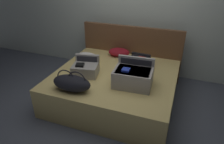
% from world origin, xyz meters
% --- Properties ---
extents(ground_plane, '(12.00, 12.00, 0.00)m').
position_xyz_m(ground_plane, '(0.00, 0.00, 0.00)').
color(ground_plane, '#4C515B').
extents(back_wall, '(8.00, 0.10, 2.60)m').
position_xyz_m(back_wall, '(0.00, 1.65, 1.30)').
color(back_wall, '#B7C1B2').
rests_on(back_wall, ground).
extents(bed, '(1.94, 1.80, 0.49)m').
position_xyz_m(bed, '(0.00, 0.40, 0.25)').
color(bed, tan).
rests_on(bed, ground).
extents(headboard, '(1.98, 0.08, 1.04)m').
position_xyz_m(headboard, '(0.00, 1.34, 0.52)').
color(headboard, brown).
rests_on(headboard, ground).
extents(hard_case_large, '(0.57, 0.45, 0.38)m').
position_xyz_m(hard_case_large, '(0.36, 0.17, 0.64)').
color(hard_case_large, gray).
rests_on(hard_case_large, bed).
extents(hard_case_medium, '(0.45, 0.41, 0.29)m').
position_xyz_m(hard_case_medium, '(-0.44, 0.22, 0.60)').
color(hard_case_medium, gray).
rests_on(hard_case_medium, bed).
extents(hard_case_small, '(0.36, 0.32, 0.23)m').
position_xyz_m(hard_case_small, '(0.31, 0.71, 0.60)').
color(hard_case_small, black).
rests_on(hard_case_small, bed).
extents(duffel_bag, '(0.57, 0.29, 0.31)m').
position_xyz_m(duffel_bag, '(-0.40, -0.27, 0.61)').
color(duffel_bag, black).
rests_on(duffel_bag, bed).
extents(pillow_near_headboard, '(0.52, 0.39, 0.17)m').
position_xyz_m(pillow_near_headboard, '(-0.63, 0.66, 0.58)').
color(pillow_near_headboard, white).
rests_on(pillow_near_headboard, bed).
extents(pillow_center_head, '(0.44, 0.34, 0.15)m').
position_xyz_m(pillow_center_head, '(-0.18, 1.12, 0.57)').
color(pillow_center_head, maroon).
rests_on(pillow_center_head, bed).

